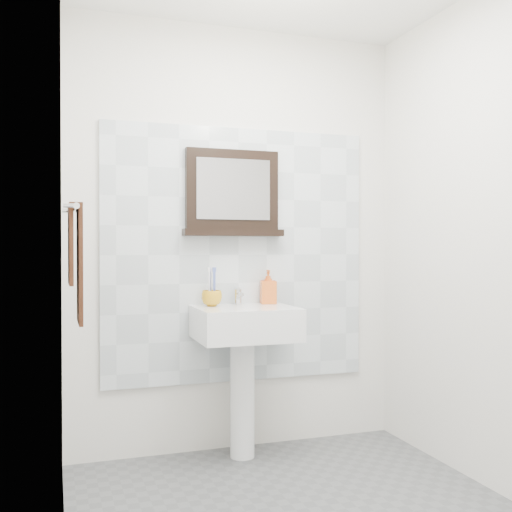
{
  "coord_description": "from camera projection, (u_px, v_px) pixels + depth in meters",
  "views": [
    {
      "loc": [
        -1.03,
        -2.32,
        1.19
      ],
      "look_at": [
        -0.07,
        0.55,
        1.15
      ],
      "focal_mm": 42.0,
      "sensor_mm": 36.0,
      "label": 1
    }
  ],
  "objects": [
    {
      "name": "splashback",
      "position": [
        238.0,
        255.0,
        3.56
      ],
      "size": [
        1.6,
        0.02,
        1.5
      ],
      "primitive_type": "cube",
      "color": "silver",
      "rests_on": "back_wall"
    },
    {
      "name": "toothbrushes",
      "position": [
        212.0,
        285.0,
        3.39
      ],
      "size": [
        0.05,
        0.04,
        0.21
      ],
      "color": "white",
      "rests_on": "toothbrush_cup"
    },
    {
      "name": "right_wall",
      "position": [
        505.0,
        236.0,
        2.84
      ],
      "size": [
        0.01,
        2.2,
        2.5
      ],
      "primitive_type": "cube",
      "color": "silver",
      "rests_on": "ground"
    },
    {
      "name": "left_wall",
      "position": [
        65.0,
        232.0,
        2.21
      ],
      "size": [
        0.01,
        2.2,
        2.5
      ],
      "primitive_type": "cube",
      "color": "silver",
      "rests_on": "ground"
    },
    {
      "name": "back_wall",
      "position": [
        237.0,
        238.0,
        3.57
      ],
      "size": [
        2.0,
        0.01,
        2.5
      ],
      "primitive_type": "cube",
      "color": "silver",
      "rests_on": "ground"
    },
    {
      "name": "pedestal_sink",
      "position": [
        245.0,
        340.0,
        3.35
      ],
      "size": [
        0.55,
        0.44,
        0.96
      ],
      "color": "white",
      "rests_on": "ground"
    },
    {
      "name": "soap_dispenser",
      "position": [
        268.0,
        287.0,
        3.55
      ],
      "size": [
        0.11,
        0.11,
        0.2
      ],
      "primitive_type": "imported",
      "rotation": [
        0.0,
        0.0,
        -0.19
      ],
      "color": "red",
      "rests_on": "pedestal_sink"
    },
    {
      "name": "hand_towel",
      "position": [
        76.0,
        254.0,
        2.76
      ],
      "size": [
        0.06,
        0.3,
        0.55
      ],
      "color": "black",
      "rests_on": "towel_bar"
    },
    {
      "name": "front_wall",
      "position": [
        494.0,
        225.0,
        1.48
      ],
      "size": [
        2.0,
        0.01,
        2.5
      ],
      "primitive_type": "cube",
      "color": "silver",
      "rests_on": "ground"
    },
    {
      "name": "framed_mirror",
      "position": [
        232.0,
        195.0,
        3.51
      ],
      "size": [
        0.6,
        0.11,
        0.51
      ],
      "color": "black",
      "rests_on": "back_wall"
    },
    {
      "name": "towel_bar",
      "position": [
        74.0,
        209.0,
        2.76
      ],
      "size": [
        0.07,
        0.4,
        0.03
      ],
      "color": "silver",
      "rests_on": "left_wall"
    },
    {
      "name": "toothbrush_cup",
      "position": [
        212.0,
        298.0,
        3.39
      ],
      "size": [
        0.13,
        0.13,
        0.09
      ],
      "primitive_type": "imported",
      "rotation": [
        0.0,
        0.0,
        0.2
      ],
      "color": "#C88E17",
      "rests_on": "pedestal_sink"
    }
  ]
}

